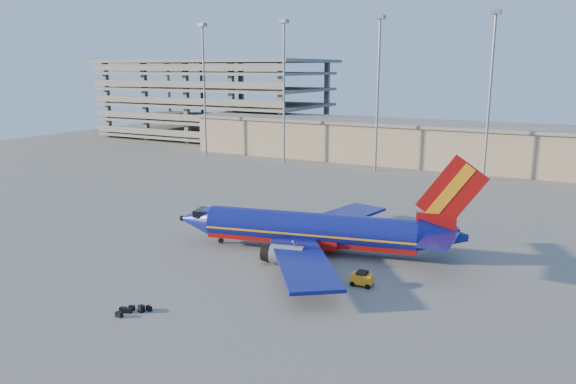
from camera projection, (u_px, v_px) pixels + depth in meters
name	position (u px, v px, depth m)	size (l,w,h in m)	color
ground	(283.00, 235.00, 66.06)	(220.00, 220.00, 0.00)	slate
terminal_building	(469.00, 146.00, 110.36)	(122.00, 16.00, 8.50)	gray
parking_garage	(216.00, 96.00, 155.86)	(62.00, 32.00, 21.40)	slate
light_mast_row	(432.00, 78.00, 99.49)	(101.60, 1.60, 28.65)	gray
aircraft_main	(317.00, 230.00, 59.60)	(32.52, 30.95, 11.14)	navy
baggage_tug	(362.00, 278.00, 50.58)	(1.95, 1.21, 1.38)	orange
luggage_pile	(132.00, 310.00, 45.18)	(2.39, 2.46, 0.55)	black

